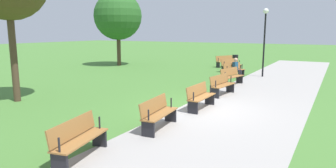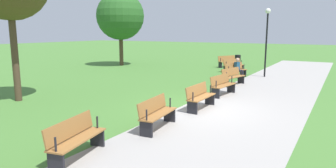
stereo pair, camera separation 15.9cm
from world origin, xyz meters
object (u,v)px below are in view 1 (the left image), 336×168
Objects in this scene: tree_1 at (118,16)px; bench_0 at (225,61)px; bench_4 at (222,85)px; bench_3 at (231,76)px; bench_2 at (233,70)px; bench_6 at (158,113)px; trash_bin at (235,60)px; lamp_post at (265,30)px; person_seated at (236,67)px; bench_7 at (78,138)px; bench_5 at (200,96)px; bench_1 at (231,65)px.

bench_0 is at bearing 112.16° from tree_1.
bench_4 is at bearing 48.82° from bench_0.
bench_2 is at bearing -152.57° from bench_3.
bench_6 is 2.00× the size of trash_bin.
lamp_post is at bearing -176.88° from bench_4.
lamp_post is at bearing 172.25° from bench_6.
bench_2 is 1.44× the size of person_seated.
person_seated is 2.85m from lamp_post.
person_seated is 0.29× the size of lamp_post.
tree_1 reaches higher than bench_7.
bench_3 is 4.60m from lamp_post.
bench_2 is 10.73m from bench_6.
person_seated is at bearing 170.10° from bench_7.
lamp_post is (-9.21, 0.20, 2.41)m from bench_5.
trash_bin is (-17.35, -3.11, -0.04)m from bench_6.
bench_6 is (10.67, 1.14, 0.00)m from bench_2.
trash_bin is (-20.02, -2.68, -0.04)m from bench_7.
bench_6 is at bearing 24.42° from bench_2.
bench_0 is 0.98× the size of bench_4.
tree_1 reaches higher than bench_3.
bench_5 is 15.01m from trash_bin.
bench_1 is at bearing -167.84° from bench_5.
bench_0 is 1.39× the size of person_seated.
bench_4 is at bearing 58.48° from tree_1.
bench_5 is 0.28× the size of tree_1.
bench_0 is at bearing -146.48° from bench_3.
lamp_post is (1.28, 2.46, 2.41)m from bench_1.
tree_1 is at bearing -60.29° from bench_1.
bench_2 and bench_4 have the same top height.
bench_2 is 3.08m from lamp_post.
bench_6 is at bearing -3.04° from bench_5.
bench_0 is 0.98× the size of bench_1.
bench_3 is 1.01× the size of bench_4.
bench_0 is at bearing -128.16° from bench_1.
bench_6 and bench_7 have the same top height.
lamp_post is (0.44, 11.66, -1.10)m from tree_1.
bench_7 is 0.41× the size of lamp_post.
bench_2 is 8.08m from bench_5.
bench_1 is 1.42× the size of person_seated.
person_seated reaches higher than bench_2.
bench_4 and bench_7 have the same top height.
tree_1 is (-1.67, -10.19, 3.51)m from bench_2.
bench_7 is (15.86, 1.69, 0.00)m from bench_1.
bench_1 is 8.07m from bench_4.
bench_4 is at bearing -176.96° from bench_5.
bench_0 reaches higher than trash_bin.
trash_bin is (-6.68, -1.97, -0.04)m from bench_2.
bench_4 is at bearing 39.66° from bench_1.
bench_4 is (7.79, 2.12, 0.00)m from bench_1.
bench_2 is 1.01× the size of bench_6.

